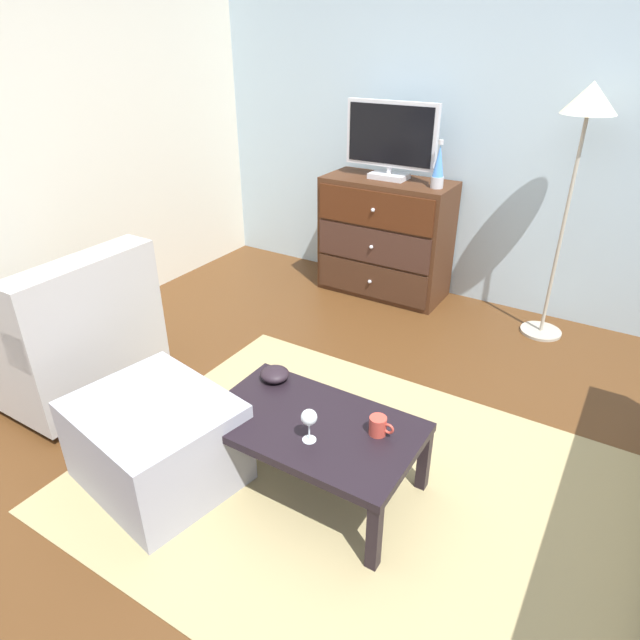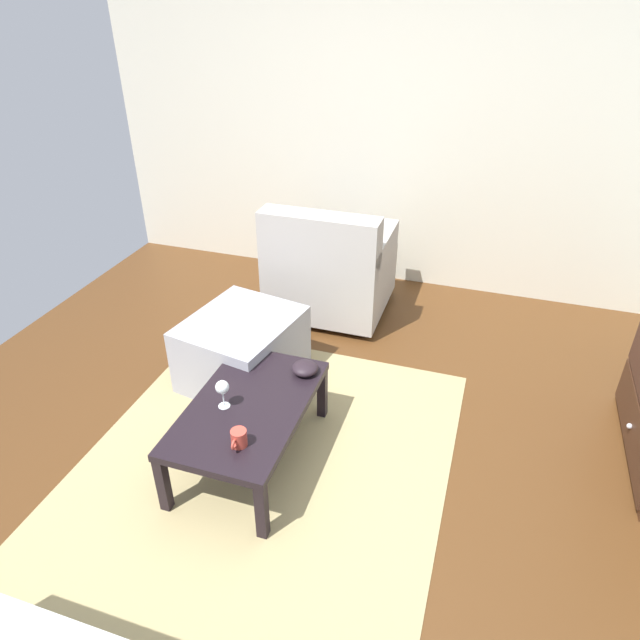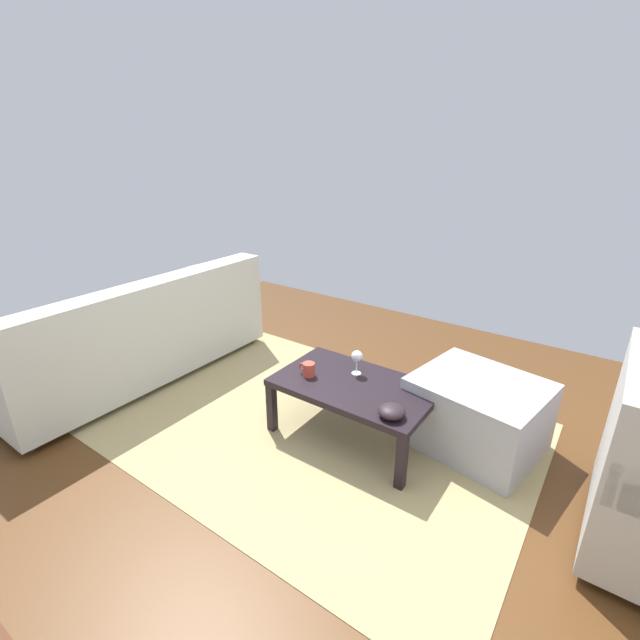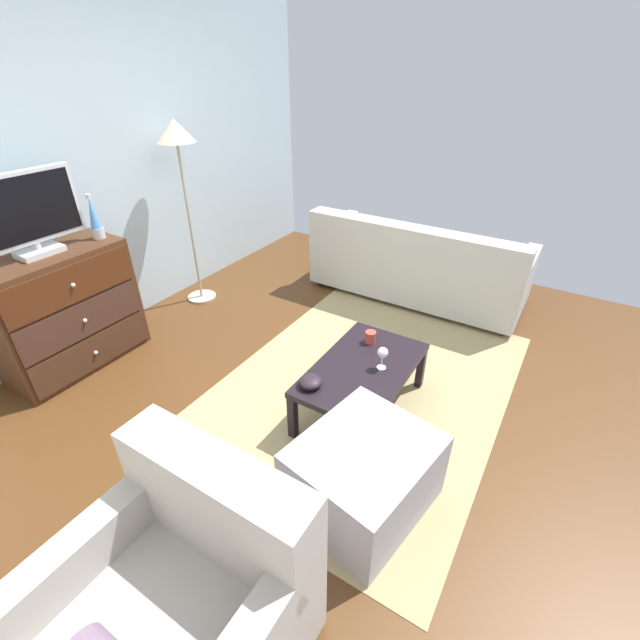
% 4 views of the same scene
% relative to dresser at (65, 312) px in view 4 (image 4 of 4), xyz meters
% --- Properties ---
extents(ground_plane, '(5.31, 4.84, 0.05)m').
position_rel_dresser_xyz_m(ground_plane, '(0.71, -1.87, -0.48)').
color(ground_plane, '#4E2F16').
extents(wall_accent_rear, '(5.31, 0.12, 2.80)m').
position_rel_dresser_xyz_m(wall_accent_rear, '(0.71, 0.31, 0.94)').
color(wall_accent_rear, '#A6BDC9').
rests_on(wall_accent_rear, ground_plane).
extents(area_rug, '(2.60, 1.90, 0.01)m').
position_rel_dresser_xyz_m(area_rug, '(0.91, -2.07, -0.46)').
color(area_rug, '#9E8D60').
rests_on(area_rug, ground_plane).
extents(dresser, '(0.99, 0.49, 0.92)m').
position_rel_dresser_xyz_m(dresser, '(0.00, 0.00, 0.00)').
color(dresser, '#432515').
rests_on(dresser, ground_plane).
extents(tv, '(0.71, 0.18, 0.55)m').
position_rel_dresser_xyz_m(tv, '(-0.01, 0.02, 0.75)').
color(tv, silver).
rests_on(tv, dresser).
extents(lava_lamp, '(0.09, 0.09, 0.33)m').
position_rel_dresser_xyz_m(lava_lamp, '(0.40, -0.04, 0.61)').
color(lava_lamp, '#B7B7BC').
rests_on(lava_lamp, dresser).
extents(coffee_table, '(0.95, 0.57, 0.37)m').
position_rel_dresser_xyz_m(coffee_table, '(0.68, -2.15, -0.14)').
color(coffee_table, black).
rests_on(coffee_table, ground_plane).
extents(wine_glass, '(0.07, 0.07, 0.16)m').
position_rel_dresser_xyz_m(wine_glass, '(0.73, -2.26, 0.02)').
color(wine_glass, silver).
rests_on(wine_glass, coffee_table).
extents(mug, '(0.11, 0.08, 0.08)m').
position_rel_dresser_xyz_m(mug, '(0.96, -2.07, -0.05)').
color(mug, '#BA4033').
rests_on(mug, coffee_table).
extents(bowl_decorative, '(0.14, 0.14, 0.06)m').
position_rel_dresser_xyz_m(bowl_decorative, '(0.34, -1.96, -0.06)').
color(bowl_decorative, black).
rests_on(bowl_decorative, coffee_table).
extents(couch_large, '(0.85, 2.04, 0.80)m').
position_rel_dresser_xyz_m(couch_large, '(2.45, -1.85, -0.14)').
color(couch_large, '#332319').
rests_on(couch_large, ground_plane).
extents(armchair, '(0.80, 0.84, 0.88)m').
position_rel_dresser_xyz_m(armchair, '(-0.94, -2.22, -0.10)').
color(armchair, '#332319').
rests_on(armchair, ground_plane).
extents(ottoman, '(0.80, 0.71, 0.43)m').
position_rel_dresser_xyz_m(ottoman, '(0.03, -2.49, -0.24)').
color(ottoman, '#9999A4').
rests_on(ottoman, ground_plane).
extents(standing_lamp, '(0.32, 0.32, 1.66)m').
position_rel_dresser_xyz_m(standing_lamp, '(1.28, -0.05, 0.96)').
color(standing_lamp, '#A59E8C').
rests_on(standing_lamp, ground_plane).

